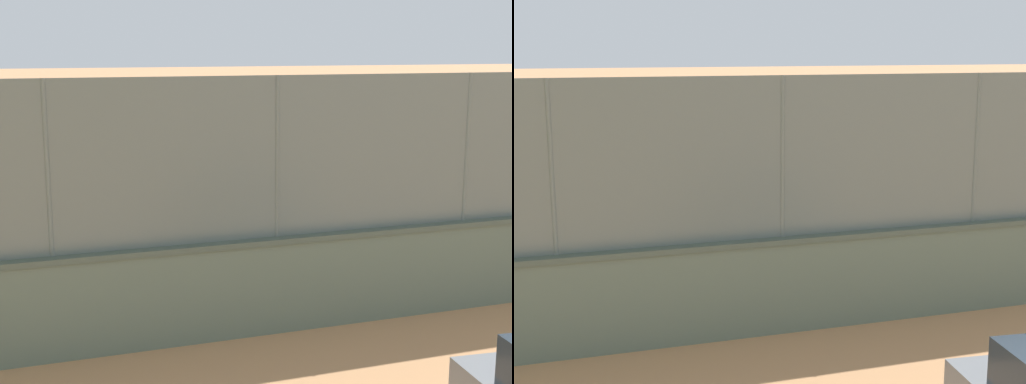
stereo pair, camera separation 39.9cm
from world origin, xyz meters
TOP-DOWN VIEW (x-y plane):
  - ground_plane at (0.00, 0.00)m, footprint 260.00×260.00m
  - perimeter_wall at (1.92, 13.30)m, footprint 32.58×1.25m
  - fence_panel_on_wall at (1.92, 13.30)m, footprint 31.99×0.86m
  - player_crossing_court at (0.04, 4.59)m, footprint 1.25×0.73m
  - player_foreground_swinging at (-0.16, 7.48)m, footprint 0.92×0.69m
  - sports_ball at (-0.47, 6.00)m, footprint 0.20×0.20m

SIDE VIEW (x-z plane):
  - ground_plane at x=0.00m, z-range 0.00..0.00m
  - sports_ball at x=-0.47m, z-range 0.00..0.20m
  - perimeter_wall at x=1.92m, z-range 0.01..1.44m
  - player_crossing_court at x=0.04m, z-range 0.14..1.74m
  - player_foreground_swinging at x=-0.16m, z-range 0.14..1.78m
  - fence_panel_on_wall at x=1.92m, z-range 1.44..3.78m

